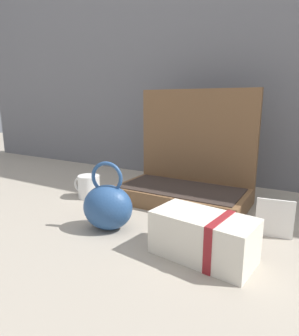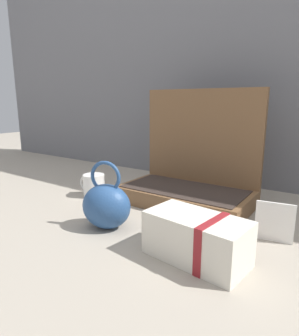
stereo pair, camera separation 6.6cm
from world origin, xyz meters
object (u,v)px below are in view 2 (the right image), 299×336
cream_toiletry_bag (198,238)px  open_suitcase (191,175)px  coffee_mug (94,185)px  teal_pouch_handbag (106,205)px  info_card_left (274,222)px

cream_toiletry_bag → open_suitcase: bearing=118.8°
cream_toiletry_bag → coffee_mug: 0.61m
teal_pouch_handbag → coffee_mug: 0.33m
teal_pouch_handbag → cream_toiletry_bag: size_ratio=0.81×
open_suitcase → cream_toiletry_bag: size_ratio=1.85×
info_card_left → teal_pouch_handbag: bearing=-164.8°
cream_toiletry_bag → info_card_left: 0.25m
open_suitcase → teal_pouch_handbag: open_suitcase is taller
open_suitcase → cream_toiletry_bag: open_suitcase is taller
cream_toiletry_bag → info_card_left: (0.13, 0.21, 0.00)m
open_suitcase → coffee_mug: open_suitcase is taller
coffee_mug → info_card_left: 0.71m
teal_pouch_handbag → info_card_left: size_ratio=1.88×
open_suitcase → teal_pouch_handbag: size_ratio=2.29×
teal_pouch_handbag → coffee_mug: teal_pouch_handbag is taller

